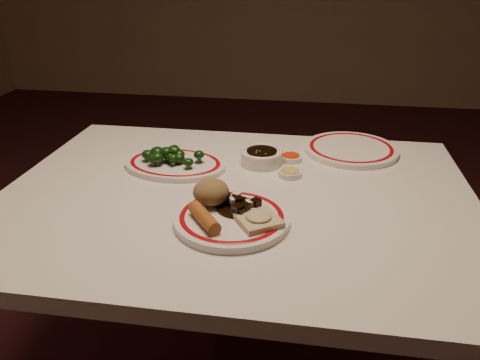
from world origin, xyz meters
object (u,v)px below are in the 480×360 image
object	(u,v)px
spring_roll	(204,218)
stirfry_heap	(239,205)
rice_mound	(211,192)
fried_wonton	(259,219)
dining_table	(236,224)
soy_bowl	(262,157)
main_plate	(232,219)
broccoli_pile	(169,155)
broccoli_plate	(175,164)

from	to	relation	value
spring_roll	stirfry_heap	world-z (taller)	same
rice_mound	fried_wonton	world-z (taller)	rice_mound
stirfry_heap	dining_table	bearing A→B (deg)	102.90
stirfry_heap	soy_bowl	distance (m)	0.31
main_plate	rice_mound	world-z (taller)	rice_mound
rice_mound	fried_wonton	xyz separation A→B (m)	(0.12, -0.07, -0.02)
spring_roll	broccoli_pile	world-z (taller)	broccoli_pile
spring_roll	stirfry_heap	bearing A→B (deg)	11.97
spring_roll	soy_bowl	world-z (taller)	spring_roll
stirfry_heap	soy_bowl	bearing A→B (deg)	87.08
spring_roll	soy_bowl	distance (m)	0.39
spring_roll	fried_wonton	distance (m)	0.12
main_plate	stirfry_heap	xyz separation A→B (m)	(0.01, 0.03, 0.02)
main_plate	soy_bowl	size ratio (longest dim) A/B	2.38
rice_mound	broccoli_plate	bearing A→B (deg)	123.99
soy_bowl	stirfry_heap	bearing A→B (deg)	-92.92
broccoli_pile	main_plate	bearing A→B (deg)	-50.32
soy_bowl	broccoli_pile	bearing A→B (deg)	-165.66
stirfry_heap	broccoli_pile	distance (m)	0.34
spring_roll	stirfry_heap	size ratio (longest dim) A/B	1.05
broccoli_plate	soy_bowl	distance (m)	0.25
soy_bowl	dining_table	bearing A→B (deg)	-102.33
main_plate	fried_wonton	world-z (taller)	fried_wonton
stirfry_heap	spring_roll	bearing A→B (deg)	-131.65
fried_wonton	main_plate	bearing A→B (deg)	160.68
main_plate	stirfry_heap	size ratio (longest dim) A/B	2.68
main_plate	fried_wonton	distance (m)	0.07
fried_wonton	rice_mound	bearing A→B (deg)	149.53
dining_table	broccoli_plate	world-z (taller)	broccoli_plate
spring_roll	broccoli_pile	distance (m)	0.36
rice_mound	spring_roll	bearing A→B (deg)	-87.29
spring_roll	soy_bowl	xyz separation A→B (m)	(0.08, 0.38, -0.01)
stirfry_heap	broccoli_pile	world-z (taller)	broccoli_pile
rice_mound	soy_bowl	bearing A→B (deg)	73.74
spring_roll	broccoli_pile	size ratio (longest dim) A/B	0.63
spring_roll	rice_mound	bearing A→B (deg)	56.33
spring_roll	fried_wonton	bearing A→B (deg)	-25.71
stirfry_heap	broccoli_plate	size ratio (longest dim) A/B	0.33
main_plate	soy_bowl	world-z (taller)	soy_bowl
broccoli_pile	soy_bowl	size ratio (longest dim) A/B	1.49
spring_roll	stirfry_heap	distance (m)	0.10
broccoli_plate	dining_table	bearing A→B (deg)	-34.06
main_plate	fried_wonton	xyz separation A→B (m)	(0.06, -0.02, 0.02)
dining_table	spring_roll	xyz separation A→B (m)	(-0.04, -0.19, 0.13)
fried_wonton	broccoli_pile	world-z (taller)	broccoli_pile
main_plate	broccoli_plate	xyz separation A→B (m)	(-0.21, 0.28, -0.00)
spring_roll	broccoli_pile	bearing A→B (deg)	82.47
dining_table	soy_bowl	world-z (taller)	soy_bowl
main_plate	spring_roll	world-z (taller)	spring_roll
rice_mound	fried_wonton	distance (m)	0.14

